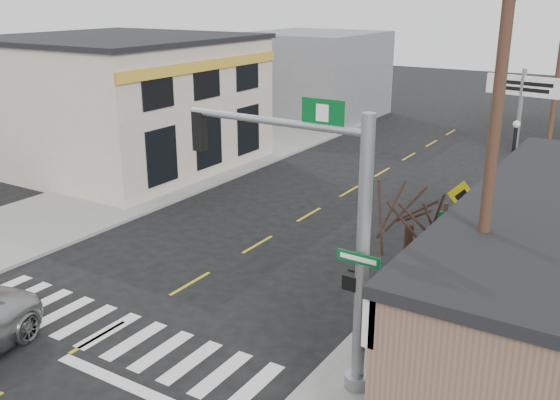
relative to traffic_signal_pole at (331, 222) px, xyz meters
The scene contains 17 objects.
ground 7.80m from the traffic_signal_pole, 166.22° to the right, with size 140.00×140.00×0.00m, color black.
sidewalk_right 12.43m from the traffic_signal_pole, 77.13° to the left, with size 6.00×38.00×0.13m, color gray.
sidewalk_left 19.61m from the traffic_signal_pole, 143.39° to the left, with size 6.00×38.00×0.13m, color gray.
center_line 9.99m from the traffic_signal_pole, 134.79° to the left, with size 0.12×56.00×0.01m, color gold.
crosswalk 7.72m from the traffic_signal_pole, 169.65° to the right, with size 11.00×2.20×0.01m, color silver.
left_building 23.05m from the traffic_signal_pole, 147.33° to the left, with size 12.00×12.00×6.80m, color beige.
bldg_distant_left 35.06m from the traffic_signal_pole, 119.74° to the left, with size 9.00×10.00×6.40m, color slate.
traffic_signal_pole is the anchor object (origin of this frame).
guide_sign 6.03m from the traffic_signal_pole, 72.20° to the left, with size 1.80×0.14×3.14m.
fire_hydrant 5.27m from the traffic_signal_pole, 71.92° to the left, with size 0.22×0.22×0.70m.
ped_crossing_sign 9.18m from the traffic_signal_pole, 86.55° to the left, with size 1.12×0.08×2.87m.
lamp_post 10.33m from the traffic_signal_pole, 79.48° to the left, with size 0.64×0.50×4.90m.
dance_center_sign 14.24m from the traffic_signal_pole, 85.62° to the left, with size 2.92×0.18×6.20m.
bare_tree 2.38m from the traffic_signal_pole, 62.06° to the left, with size 2.66×2.66×5.31m.
shrub_front 4.34m from the traffic_signal_pole, 52.92° to the left, with size 1.38×1.38×1.04m, color #1D391A.
utility_pole_near 3.43m from the traffic_signal_pole, 20.59° to the left, with size 1.66×0.25×9.56m.
utility_pole_far 21.40m from the traffic_signal_pole, 86.58° to the left, with size 1.67×0.25×9.62m.
Camera 1 is at (12.42, -10.30, 9.10)m, focal length 40.00 mm.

